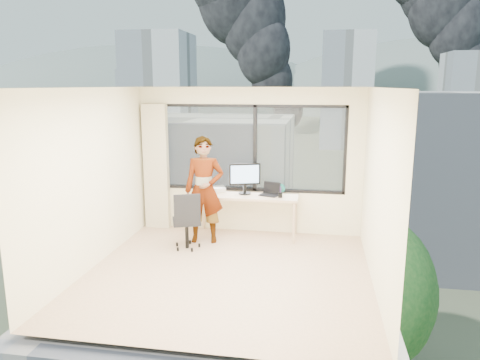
% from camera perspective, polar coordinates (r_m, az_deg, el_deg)
% --- Properties ---
extents(floor, '(4.00, 4.00, 0.01)m').
position_cam_1_polar(floor, '(6.62, -1.51, -11.58)').
color(floor, '#D1A988').
rests_on(floor, ground).
extents(ceiling, '(4.00, 4.00, 0.01)m').
position_cam_1_polar(ceiling, '(6.07, -1.65, 11.55)').
color(ceiling, white).
rests_on(ceiling, ground).
extents(wall_front, '(4.00, 0.01, 2.60)m').
position_cam_1_polar(wall_front, '(4.34, -6.83, -6.11)').
color(wall_front, '#F1E9BA').
rests_on(wall_front, ground).
extents(wall_left, '(0.01, 4.00, 2.60)m').
position_cam_1_polar(wall_left, '(6.89, -18.11, 0.12)').
color(wall_left, '#F1E9BA').
rests_on(wall_left, ground).
extents(wall_right, '(0.01, 4.00, 2.60)m').
position_cam_1_polar(wall_right, '(6.15, 17.02, -1.18)').
color(wall_right, '#F1E9BA').
rests_on(wall_right, ground).
extents(window_wall, '(3.30, 0.16, 1.55)m').
position_cam_1_polar(window_wall, '(8.11, 1.56, 4.02)').
color(window_wall, black).
rests_on(window_wall, ground).
extents(curtain, '(0.45, 0.14, 2.30)m').
position_cam_1_polar(curtain, '(8.49, -10.49, 1.61)').
color(curtain, beige).
rests_on(curtain, floor).
extents(desk, '(1.80, 0.60, 0.75)m').
position_cam_1_polar(desk, '(8.03, 0.81, -4.46)').
color(desk, '#CDB089').
rests_on(desk, floor).
extents(chair, '(0.64, 0.64, 0.97)m').
position_cam_1_polar(chair, '(7.45, -6.74, -4.96)').
color(chair, black).
rests_on(chair, floor).
extents(person, '(0.71, 0.52, 1.81)m').
position_cam_1_polar(person, '(7.64, -4.52, -1.25)').
color(person, '#2D2D33').
rests_on(person, floor).
extents(monitor, '(0.56, 0.29, 0.55)m').
position_cam_1_polar(monitor, '(7.93, 0.60, 0.19)').
color(monitor, black).
rests_on(monitor, desk).
extents(game_console, '(0.37, 0.34, 0.07)m').
position_cam_1_polar(game_console, '(8.21, -2.97, -1.14)').
color(game_console, white).
rests_on(game_console, desk).
extents(laptop, '(0.41, 0.42, 0.20)m').
position_cam_1_polar(laptop, '(7.87, 3.69, -1.24)').
color(laptop, black).
rests_on(laptop, desk).
extents(cellphone, '(0.11, 0.06, 0.01)m').
position_cam_1_polar(cellphone, '(7.78, 4.05, -2.11)').
color(cellphone, black).
rests_on(cellphone, desk).
extents(pen_cup, '(0.08, 0.08, 0.09)m').
position_cam_1_polar(pen_cup, '(7.76, 5.09, -1.87)').
color(pen_cup, black).
rests_on(pen_cup, desk).
extents(handbag, '(0.27, 0.17, 0.19)m').
position_cam_1_polar(handbag, '(8.02, 4.81, -1.04)').
color(handbag, '#0D4E40').
rests_on(handbag, desk).
extents(exterior_ground, '(400.00, 400.00, 0.04)m').
position_cam_1_polar(exterior_ground, '(127.05, 9.24, 4.21)').
color(exterior_ground, '#515B3D').
rests_on(exterior_ground, ground).
extents(near_bldg_a, '(16.00, 12.00, 14.00)m').
position_cam_1_polar(near_bldg_a, '(38.59, -5.82, -2.63)').
color(near_bldg_a, '#F4F0CC').
rests_on(near_bldg_a, exterior_ground).
extents(near_bldg_b, '(14.00, 13.00, 16.00)m').
position_cam_1_polar(near_bldg_b, '(46.07, 23.20, 0.11)').
color(near_bldg_b, silver).
rests_on(near_bldg_b, exterior_ground).
extents(far_tower_a, '(14.00, 14.00, 28.00)m').
position_cam_1_polar(far_tower_a, '(107.28, -10.05, 10.30)').
color(far_tower_a, silver).
rests_on(far_tower_a, exterior_ground).
extents(far_tower_b, '(13.00, 13.00, 30.00)m').
position_cam_1_polar(far_tower_b, '(126.14, 13.17, 10.84)').
color(far_tower_b, silver).
rests_on(far_tower_b, exterior_ground).
extents(far_tower_c, '(15.00, 15.00, 26.00)m').
position_cam_1_polar(far_tower_c, '(152.42, 26.92, 9.26)').
color(far_tower_c, silver).
rests_on(far_tower_c, exterior_ground).
extents(far_tower_d, '(16.00, 14.00, 22.00)m').
position_cam_1_polar(far_tower_d, '(167.62, -11.75, 9.72)').
color(far_tower_d, silver).
rests_on(far_tower_d, exterior_ground).
extents(hill_a, '(288.00, 216.00, 90.00)m').
position_cam_1_polar(hill_a, '(348.15, -10.67, 8.95)').
color(hill_a, slate).
rests_on(hill_a, exterior_ground).
extents(hill_b, '(300.00, 220.00, 96.00)m').
position_cam_1_polar(hill_b, '(341.00, 26.94, 7.82)').
color(hill_b, slate).
rests_on(hill_b, exterior_ground).
extents(tree_a, '(7.00, 7.00, 8.00)m').
position_cam_1_polar(tree_a, '(35.17, -20.58, -9.96)').
color(tree_a, '#1A501B').
rests_on(tree_a, exterior_ground).
extents(tree_b, '(7.60, 7.60, 9.00)m').
position_cam_1_polar(tree_b, '(26.99, 15.25, -15.28)').
color(tree_b, '#1A501B').
rests_on(tree_b, exterior_ground).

